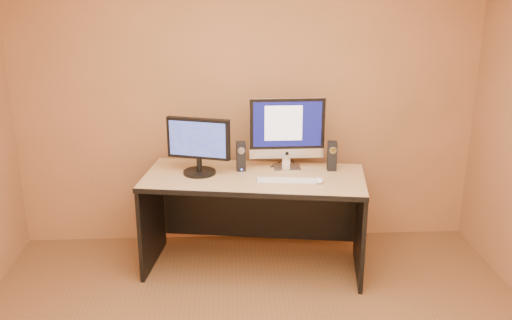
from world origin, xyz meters
name	(u,v)px	position (x,y,z in m)	size (l,w,h in m)	color
walls	(261,177)	(0.00, 0.00, 1.30)	(4.00, 4.00, 2.60)	#A56542
desk	(254,222)	(0.03, 1.41, 0.40)	(1.73, 0.76, 0.80)	tan
imac	(287,133)	(0.31, 1.59, 1.10)	(0.62, 0.23, 0.60)	#B6B6BA
second_monitor	(199,146)	(-0.40, 1.49, 1.03)	(0.52, 0.26, 0.45)	black
speaker_left	(241,156)	(-0.07, 1.55, 0.92)	(0.07, 0.08, 0.24)	black
speaker_right	(332,156)	(0.67, 1.52, 0.92)	(0.07, 0.08, 0.24)	black
keyboard	(287,181)	(0.27, 1.26, 0.81)	(0.47, 0.13, 0.02)	silver
mouse	(319,180)	(0.52, 1.24, 0.82)	(0.06, 0.11, 0.04)	white
cable_a	(294,163)	(0.38, 1.71, 0.81)	(0.01, 0.01, 0.24)	black
cable_b	(276,164)	(0.23, 1.69, 0.81)	(0.01, 0.01, 0.19)	black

